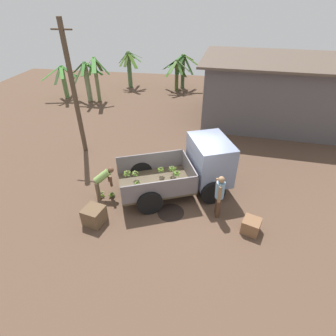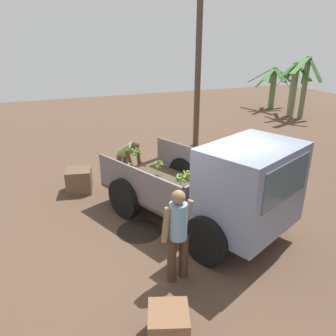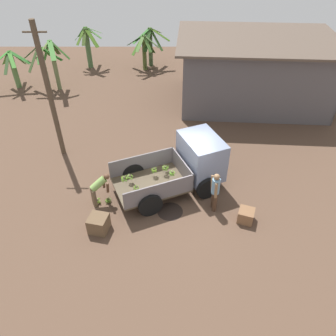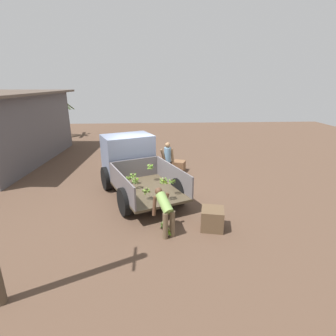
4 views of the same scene
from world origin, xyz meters
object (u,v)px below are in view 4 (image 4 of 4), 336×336
Objects in this scene: person_foreground_visitor at (168,159)px; wooden_crate_0 at (212,219)px; banana_bunch_on_ground_0 at (164,224)px; banana_bunch_on_ground_2 at (165,225)px; cargo_truck at (132,162)px; banana_bunch_on_ground_1 at (167,232)px; person_worker_loading at (165,209)px; wooden_crate_1 at (179,166)px.

wooden_crate_0 is at bearing 8.37° from person_foreground_visitor.
banana_bunch_on_ground_0 is (-4.05, 0.36, -0.83)m from person_foreground_visitor.
person_foreground_visitor is 7.76× the size of banana_bunch_on_ground_2.
cargo_truck is 21.69× the size of banana_bunch_on_ground_0.
banana_bunch_on_ground_1 is 0.40m from banana_bunch_on_ground_2.
cargo_truck reaches higher than person_foreground_visitor.
wooden_crate_0 is (-0.12, -1.43, 0.21)m from banana_bunch_on_ground_0.
banana_bunch_on_ground_0 is at bearing 10.85° from banana_bunch_on_ground_1.
person_worker_loading is 0.73m from banana_bunch_on_ground_0.
person_worker_loading is at bearing -175.84° from banana_bunch_on_ground_0.
person_foreground_visitor is at bearing -5.03° from banana_bunch_on_ground_0.
person_worker_loading is 2.32× the size of wooden_crate_1.
person_foreground_visitor reaches higher than banana_bunch_on_ground_1.
banana_bunch_on_ground_0 is 0.33× the size of wooden_crate_0.
person_worker_loading is (-3.55, -1.16, -0.33)m from cargo_truck.
person_worker_loading is 4.35× the size of banana_bunch_on_ground_1.
wooden_crate_1 reaches higher than banana_bunch_on_ground_1.
person_worker_loading is 1.98× the size of wooden_crate_0.
cargo_truck is 4.30m from wooden_crate_0.
cargo_truck reaches higher than wooden_crate_1.
banana_bunch_on_ground_2 is 0.33× the size of wooden_crate_0.
banana_bunch_on_ground_2 is at bearing -10.44° from person_foreground_visitor.
banana_bunch_on_ground_0 is at bearing 47.62° from banana_bunch_on_ground_2.
banana_bunch_on_ground_1 is 0.46× the size of wooden_crate_0.
cargo_truck reaches higher than banana_bunch_on_ground_1.
cargo_truck is 3.64× the size of person_worker_loading.
wooden_crate_1 is at bearing 4.91° from wooden_crate_0.
cargo_truck is 2.78× the size of person_foreground_visitor.
person_worker_loading is at bearing 170.13° from wooden_crate_1.
banana_bunch_on_ground_1 is 0.53× the size of wooden_crate_1.
cargo_truck is at bearing 18.34° from banana_bunch_on_ground_1.
person_foreground_visitor is at bearing -3.47° from banana_bunch_on_ground_1.
person_foreground_visitor reaches higher than banana_bunch_on_ground_0.
wooden_crate_0 is at bearing -175.09° from wooden_crate_1.
person_worker_loading is 0.72m from banana_bunch_on_ground_2.
banana_bunch_on_ground_1 reaches higher than banana_bunch_on_ground_2.
wooden_crate_1 is at bearing -70.64° from cargo_truck.
wooden_crate_0 is (0.18, -1.41, -0.45)m from person_worker_loading.
banana_bunch_on_ground_1 is at bearing 175.37° from cargo_truck.
banana_bunch_on_ground_0 is (0.31, 0.02, -0.66)m from person_worker_loading.
person_worker_loading is at bearing 175.10° from cargo_truck.
person_worker_loading is at bearing -10.43° from person_foreground_visitor.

